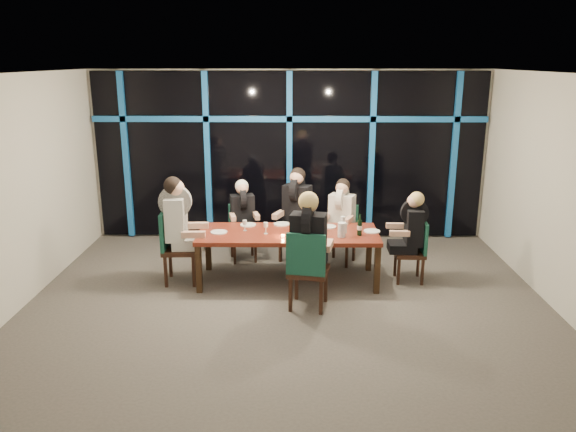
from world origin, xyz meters
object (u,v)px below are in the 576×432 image
Objects in this scene: diner_far_left at (243,209)px; diner_far_mid at (296,201)px; chair_near_mid at (307,266)px; water_pitcher at (342,230)px; chair_far_mid at (298,224)px; chair_end_left at (174,243)px; chair_far_left at (243,229)px; chair_end_right at (415,248)px; diner_near_mid at (309,233)px; diner_end_left at (179,215)px; chair_far_right at (342,230)px; diner_far_right at (341,209)px; diner_end_right at (411,224)px; dining_table at (288,237)px; wine_bottle at (360,227)px.

diner_far_mid is (0.85, 0.02, 0.12)m from diner_far_left.
chair_near_mid reaches higher than water_pitcher.
chair_far_mid is 2.09m from chair_end_left.
diner_far_mid reaches higher than chair_far_left.
chair_end_right is 0.88× the size of diner_near_mid.
diner_end_left is at bearing -125.78° from chair_far_mid.
diner_far_left is (-2.59, 0.87, 0.35)m from chair_end_right.
chair_far_right is 0.89× the size of diner_near_mid.
diner_end_right is (0.95, -0.75, -0.01)m from diner_far_right.
dining_table is 2.83× the size of chair_end_right.
diner_end_left is (-1.71, -1.04, 0.45)m from chair_far_mid.
chair_end_right is at bearing 35.45° from water_pitcher.
chair_near_mid reaches higher than chair_end_right.
chair_far_mid is at bearing -74.61° from diner_near_mid.
chair_far_left is 0.91m from chair_far_mid.
diner_far_right is at bearing -126.68° from diner_end_right.
diner_end_right is 0.78m from wine_bottle.
diner_far_left is at bearing -46.55° from chair_end_left.
chair_far_mid is 1.96m from chair_end_right.
wine_bottle is (0.74, 0.77, -0.16)m from diner_near_mid.
diner_far_right is at bearing -73.92° from chair_end_left.
diner_end_right reaches higher than chair_far_left.
chair_end_left is at bearing -177.99° from dining_table.
chair_end_right is 1.90m from chair_near_mid.
diner_near_mid is (1.93, -0.84, 0.42)m from chair_end_left.
water_pitcher is (2.41, -0.15, 0.25)m from chair_end_left.
diner_far_left is (0.02, -0.07, 0.36)m from chair_far_left.
diner_end_right is (0.92, -0.82, 0.36)m from chair_far_right.
diner_near_mid reaches higher than diner_far_right.
water_pitcher is at bearing -51.16° from chair_far_left.
wine_bottle is (1.77, -1.09, 0.36)m from chair_far_left.
diner_far_right is (1.56, -0.11, 0.03)m from diner_far_left.
diner_near_mid reaches higher than chair_end_right.
chair_far_mid is 1.37m from water_pitcher.
diner_far_left is at bearing -157.04° from chair_far_right.
chair_far_mid is 1.12× the size of chair_end_right.
diner_end_left is at bearing -87.10° from diner_end_right.
chair_far_left is 1.62m from chair_far_right.
chair_end_right is at bearing -15.01° from chair_far_right.
diner_far_right is at bearing 101.72° from wine_bottle.
diner_far_mid is 1.82m from diner_near_mid.
diner_end_right is at bearing 36.46° from water_pitcher.
dining_table is 2.42× the size of chair_near_mid.
diner_end_right is at bearing -13.67° from diner_far_right.
diner_far_mid reaches higher than chair_end_right.
water_pitcher is at bearing -69.57° from diner_far_right.
diner_far_left is at bearing -48.92° from diner_near_mid.
diner_far_mid is at bearing -12.05° from diner_far_left.
diner_near_mid is (1.01, -1.79, 0.16)m from diner_far_left.
chair_far_right is at bearing -130.26° from diner_end_right.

